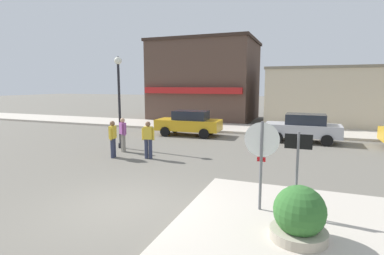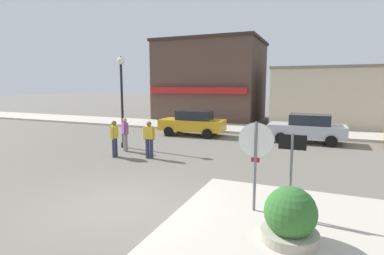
# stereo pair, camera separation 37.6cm
# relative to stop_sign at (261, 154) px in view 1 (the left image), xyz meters

# --- Properties ---
(ground_plane) EXTENTS (160.00, 160.00, 0.00)m
(ground_plane) POSITION_rel_stop_sign_xyz_m (-3.35, -0.78, -1.52)
(ground_plane) COLOR #6B665B
(sidewalk_corner) EXTENTS (6.40, 4.80, 0.15)m
(sidewalk_corner) POSITION_rel_stop_sign_xyz_m (1.49, -0.45, -1.44)
(sidewalk_corner) COLOR beige
(sidewalk_corner) RESTS_ON ground
(kerb_far) EXTENTS (80.00, 4.00, 0.15)m
(kerb_far) POSITION_rel_stop_sign_xyz_m (-3.35, 13.86, -1.44)
(kerb_far) COLOR beige
(kerb_far) RESTS_ON ground
(stop_sign) EXTENTS (0.82, 0.07, 2.30)m
(stop_sign) POSITION_rel_stop_sign_xyz_m (0.00, 0.00, 0.00)
(stop_sign) COLOR slate
(stop_sign) RESTS_ON ground
(one_way_sign) EXTENTS (0.60, 0.06, 2.10)m
(one_way_sign) POSITION_rel_stop_sign_xyz_m (0.81, -0.02, -0.19)
(one_way_sign) COLOR slate
(one_way_sign) RESTS_ON ground
(planter) EXTENTS (1.10, 1.10, 1.23)m
(planter) POSITION_rel_stop_sign_xyz_m (0.91, -1.17, -0.96)
(planter) COLOR #ADA38E
(planter) RESTS_ON ground
(lamp_post) EXTENTS (0.36, 0.36, 4.54)m
(lamp_post) POSITION_rel_stop_sign_xyz_m (-7.69, 5.48, 1.44)
(lamp_post) COLOR black
(lamp_post) RESTS_ON ground
(parked_car_nearest) EXTENTS (4.08, 2.03, 1.56)m
(parked_car_nearest) POSITION_rel_stop_sign_xyz_m (-5.84, 10.21, -0.71)
(parked_car_nearest) COLOR gold
(parked_car_nearest) RESTS_ON ground
(parked_car_second) EXTENTS (4.02, 1.91, 1.56)m
(parked_car_second) POSITION_rel_stop_sign_xyz_m (0.84, 10.46, -0.71)
(parked_car_second) COLOR #B7B7BC
(parked_car_second) RESTS_ON ground
(pedestrian_crossing_near) EXTENTS (0.50, 0.40, 1.61)m
(pedestrian_crossing_near) POSITION_rel_stop_sign_xyz_m (-7.07, 4.78, -0.65)
(pedestrian_crossing_near) COLOR gray
(pedestrian_crossing_near) RESTS_ON ground
(pedestrian_crossing_far) EXTENTS (0.30, 0.56, 1.61)m
(pedestrian_crossing_far) POSITION_rel_stop_sign_xyz_m (-6.83, 3.65, -0.65)
(pedestrian_crossing_far) COLOR #2D334C
(pedestrian_crossing_far) RESTS_ON ground
(pedestrian_kerb_side) EXTENTS (0.56, 0.30, 1.61)m
(pedestrian_kerb_side) POSITION_rel_stop_sign_xyz_m (-5.30, 4.03, -0.65)
(pedestrian_kerb_side) COLOR #2D334C
(pedestrian_kerb_side) RESTS_ON ground
(building_corner_shop) EXTENTS (9.07, 7.49, 7.07)m
(building_corner_shop) POSITION_rel_stop_sign_xyz_m (-7.82, 19.36, 2.02)
(building_corner_shop) COLOR brown
(building_corner_shop) RESTS_ON ground
(building_storefront_left_near) EXTENTS (8.29, 5.78, 4.47)m
(building_storefront_left_near) POSITION_rel_stop_sign_xyz_m (2.09, 18.42, 0.72)
(building_storefront_left_near) COLOR beige
(building_storefront_left_near) RESTS_ON ground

